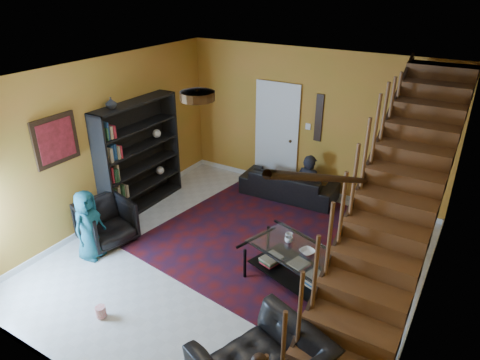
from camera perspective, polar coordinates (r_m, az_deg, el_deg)
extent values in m
plane|color=beige|center=(6.70, -0.57, -10.54)|extent=(5.50, 5.50, 0.00)
plane|color=orange|center=(8.28, 9.46, 7.36)|extent=(5.20, 0.00, 5.20)
plane|color=orange|center=(4.25, -21.00, -13.52)|extent=(5.20, 0.00, 5.20)
plane|color=orange|center=(7.57, -17.71, 4.68)|extent=(0.00, 5.50, 5.50)
plane|color=orange|center=(5.27, 24.37, -5.99)|extent=(0.00, 5.50, 5.50)
plane|color=white|center=(5.52, -0.70, 13.54)|extent=(5.50, 5.50, 0.00)
cube|color=silver|center=(8.79, 8.80, -1.03)|extent=(5.20, 0.02, 0.10)
cube|color=silver|center=(8.12, -16.40, -4.24)|extent=(0.02, 5.50, 0.10)
cube|color=orange|center=(5.35, 19.24, -5.52)|extent=(0.95, 4.92, 2.83)
cube|color=black|center=(5.39, 14.70, -3.63)|extent=(0.04, 5.02, 3.02)
cylinder|color=black|center=(5.19, 15.57, 0.63)|extent=(0.07, 4.20, 2.44)
cube|color=black|center=(7.96, -13.23, 3.15)|extent=(0.35, 1.80, 2.00)
cube|color=black|center=(8.20, -12.82, -0.72)|extent=(0.35, 1.72, 0.03)
cube|color=black|center=(7.90, -13.35, 4.22)|extent=(0.35, 1.72, 0.03)
cube|color=silver|center=(8.65, 4.92, 5.78)|extent=(0.82, 0.05, 2.05)
cube|color=maroon|center=(6.91, -23.36, 4.89)|extent=(0.04, 0.74, 0.74)
cube|color=black|center=(8.17, 10.46, 8.13)|extent=(0.14, 0.03, 0.90)
cylinder|color=#3F2814|center=(4.89, -5.70, 11.08)|extent=(0.40, 0.40, 0.10)
cube|color=#4F0E0E|center=(7.31, 2.93, -7.07)|extent=(3.51, 3.89, 0.02)
imported|color=black|center=(8.39, 6.53, -0.55)|extent=(1.89, 0.83, 0.54)
imported|color=black|center=(7.25, -17.38, -5.43)|extent=(0.95, 0.93, 0.72)
imported|color=black|center=(8.31, 9.05, -1.16)|extent=(0.54, 0.39, 1.40)
imported|color=black|center=(8.01, 17.17, -3.17)|extent=(0.70, 0.56, 1.40)
imported|color=#1A5A66|center=(6.85, -19.59, -5.69)|extent=(0.44, 0.60, 1.13)
cube|color=black|center=(6.20, 0.65, -11.12)|extent=(0.04, 0.04, 0.49)
cube|color=black|center=(5.81, 11.77, -14.73)|extent=(0.04, 0.04, 0.49)
cube|color=black|center=(6.71, 3.74, -7.98)|extent=(0.04, 0.04, 0.49)
cube|color=black|center=(6.35, 14.02, -11.01)|extent=(0.04, 0.04, 0.49)
cube|color=black|center=(6.31, 7.36, -11.97)|extent=(1.41, 1.06, 0.02)
cube|color=silver|center=(6.09, 7.55, -9.28)|extent=(1.49, 1.13, 0.02)
imported|color=#999999|center=(6.21, 6.51, -7.90)|extent=(0.14, 0.14, 0.09)
imported|color=#999999|center=(6.27, 6.54, -7.49)|extent=(0.14, 0.14, 0.10)
imported|color=#999999|center=(6.03, 8.97, -9.43)|extent=(0.26, 0.26, 0.05)
imported|color=#999999|center=(7.28, -16.82, 9.78)|extent=(0.18, 0.18, 0.19)
cylinder|color=red|center=(5.96, -18.07, -16.34)|extent=(0.15, 0.15, 0.15)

